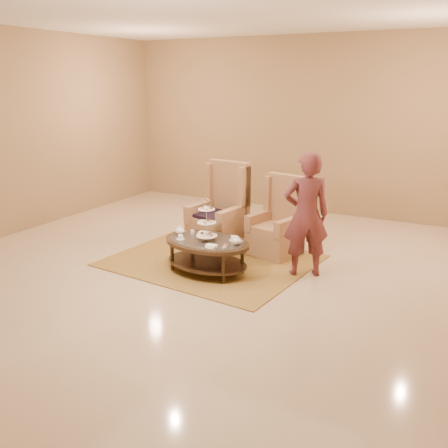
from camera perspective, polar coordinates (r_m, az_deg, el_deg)
The scene contains 9 objects.
ground at distance 7.15m, azimuth -1.56°, elevation -5.44°, with size 8.00×8.00×0.00m, color beige.
ceiling at distance 7.15m, azimuth -1.56°, elevation -5.44°, with size 8.00×8.00×0.02m, color silver.
wall_back at distance 10.35m, azimuth 9.59°, elevation 11.02°, with size 8.00×0.04×3.50m, color #9B7D54.
wall_left at distance 9.35m, azimuth -23.79°, elevation 9.39°, with size 0.04×8.00×3.50m, color #9B7D54.
rug at distance 7.56m, azimuth -1.39°, elevation -4.15°, with size 3.04×2.61×0.02m.
tea_table at distance 6.99m, azimuth -1.97°, elevation -2.53°, with size 1.38×1.03×1.08m.
armchair_left at distance 8.01m, azimuth -0.37°, elevation 0.51°, with size 0.85×0.87×1.39m.
armchair_right at distance 7.77m, azimuth 6.22°, elevation -0.51°, with size 0.81×0.83×1.24m.
person at distance 6.85m, azimuth 9.37°, elevation 1.04°, with size 0.76×0.68×1.73m.
Camera 1 is at (3.30, -5.77, 2.61)m, focal length 40.00 mm.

